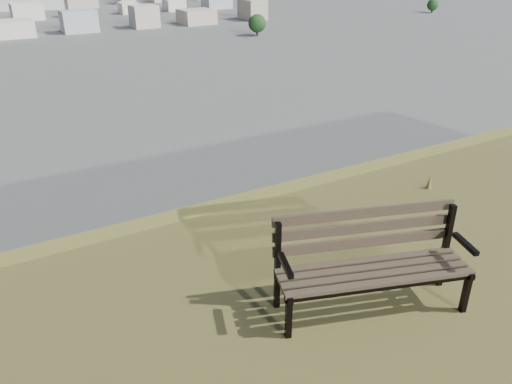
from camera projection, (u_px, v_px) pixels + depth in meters
park_bench at (370, 257)px, 4.24m from camera, size 1.72×1.01×0.86m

